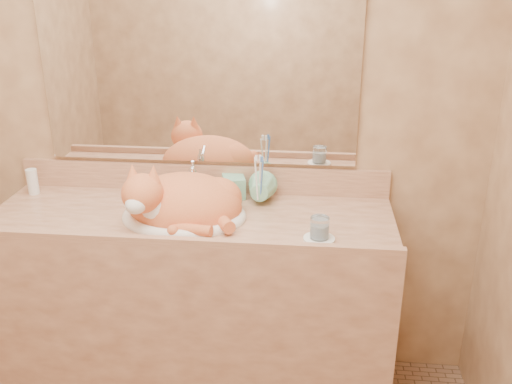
# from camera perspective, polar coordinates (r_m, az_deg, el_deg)

# --- Properties ---
(wall_back) EXTENTS (2.40, 0.02, 2.50)m
(wall_back) POSITION_cam_1_polar(r_m,az_deg,el_deg) (2.39, -5.63, 9.15)
(wall_back) COLOR brown
(wall_back) RESTS_ON ground
(vanity_counter) EXTENTS (1.60, 0.55, 0.85)m
(vanity_counter) POSITION_cam_1_polar(r_m,az_deg,el_deg) (2.47, -6.17, -11.38)
(vanity_counter) COLOR #8E593F
(vanity_counter) RESTS_ON floor
(mirror) EXTENTS (1.30, 0.02, 0.80)m
(mirror) POSITION_cam_1_polar(r_m,az_deg,el_deg) (2.36, -5.82, 12.41)
(mirror) COLOR white
(mirror) RESTS_ON wall_back
(sink_basin) EXTENTS (0.48, 0.40, 0.15)m
(sink_basin) POSITION_cam_1_polar(r_m,az_deg,el_deg) (2.22, -7.27, -0.78)
(sink_basin) COLOR white
(sink_basin) RESTS_ON vanity_counter
(faucet) EXTENTS (0.08, 0.12, 0.16)m
(faucet) POSITION_cam_1_polar(r_m,az_deg,el_deg) (2.39, -6.31, 1.00)
(faucet) COLOR silver
(faucet) RESTS_ON vanity_counter
(cat) EXTENTS (0.45, 0.37, 0.25)m
(cat) POSITION_cam_1_polar(r_m,az_deg,el_deg) (2.21, -7.66, -0.78)
(cat) COLOR #CF5B2F
(cat) RESTS_ON sink_basin
(soap_dispenser) EXTENTS (0.11, 0.11, 0.20)m
(soap_dispenser) POSITION_cam_1_polar(r_m,az_deg,el_deg) (2.35, -2.11, 1.37)
(soap_dispenser) COLOR #78C19A
(soap_dispenser) RESTS_ON vanity_counter
(toothbrush_cup) EXTENTS (0.13, 0.13, 0.11)m
(toothbrush_cup) POSITION_cam_1_polar(r_m,az_deg,el_deg) (2.30, 0.32, -0.28)
(toothbrush_cup) COLOR #78C19A
(toothbrush_cup) RESTS_ON vanity_counter
(toothbrushes) EXTENTS (0.04, 0.04, 0.23)m
(toothbrushes) POSITION_cam_1_polar(r_m,az_deg,el_deg) (2.27, 0.32, 1.51)
(toothbrushes) COLOR white
(toothbrushes) RESTS_ON toothbrush_cup
(saucer) EXTENTS (0.11, 0.11, 0.01)m
(saucer) POSITION_cam_1_polar(r_m,az_deg,el_deg) (2.06, 6.33, -4.70)
(saucer) COLOR white
(saucer) RESTS_ON vanity_counter
(water_glass) EXTENTS (0.07, 0.07, 0.08)m
(water_glass) POSITION_cam_1_polar(r_m,az_deg,el_deg) (2.04, 6.38, -3.58)
(water_glass) COLOR white
(water_glass) RESTS_ON saucer
(lotion_bottle) EXTENTS (0.05, 0.05, 0.11)m
(lotion_bottle) POSITION_cam_1_polar(r_m,az_deg,el_deg) (2.62, -21.44, 0.98)
(lotion_bottle) COLOR white
(lotion_bottle) RESTS_ON vanity_counter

